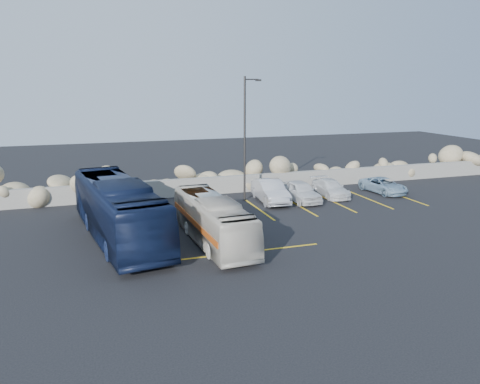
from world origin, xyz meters
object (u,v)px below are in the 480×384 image
object	(u,v)px
car_a	(300,191)
lamppost	(246,135)
vintage_bus	(213,220)
car_c	(330,188)
tour_coach	(118,210)
car_b	(270,191)
car_d	(383,185)

from	to	relation	value
car_a	lamppost	bearing A→B (deg)	157.02
vintage_bus	car_c	bearing A→B (deg)	30.78
tour_coach	car_b	bearing A→B (deg)	16.24
tour_coach	car_b	world-z (taller)	tour_coach
vintage_bus	car_c	distance (m)	12.22
car_b	car_c	world-z (taller)	car_b
lamppost	tour_coach	size ratio (longest dim) A/B	0.74
lamppost	car_b	distance (m)	3.95
car_b	car_d	bearing A→B (deg)	3.79
car_a	car_d	bearing A→B (deg)	1.42
tour_coach	car_b	xyz separation A→B (m)	(9.90, 4.64, -0.78)
lamppost	vintage_bus	world-z (taller)	lamppost
vintage_bus	car_a	bearing A→B (deg)	36.04
car_a	car_b	bearing A→B (deg)	165.70
vintage_bus	car_b	xyz separation A→B (m)	(5.63, 6.57, -0.40)
car_c	vintage_bus	bearing A→B (deg)	-143.78
car_a	car_d	size ratio (longest dim) A/B	1.03
car_a	car_c	size ratio (longest dim) A/B	1.02
lamppost	car_b	bearing A→B (deg)	-31.75
tour_coach	car_a	bearing A→B (deg)	10.67
lamppost	car_d	world-z (taller)	lamppost
car_d	vintage_bus	bearing A→B (deg)	-161.27
lamppost	car_b	xyz separation A→B (m)	(1.41, -0.87, -3.58)
lamppost	vintage_bus	xyz separation A→B (m)	(-4.22, -7.45, -3.17)
lamppost	car_a	world-z (taller)	lamppost
lamppost	vintage_bus	size ratio (longest dim) A/B	0.99
vintage_bus	tour_coach	bearing A→B (deg)	152.65
car_b	car_d	world-z (taller)	car_b
car_a	car_d	distance (m)	6.64
car_a	car_b	world-z (taller)	car_b
vintage_bus	car_c	size ratio (longest dim) A/B	2.10
car_d	lamppost	bearing A→B (deg)	168.71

